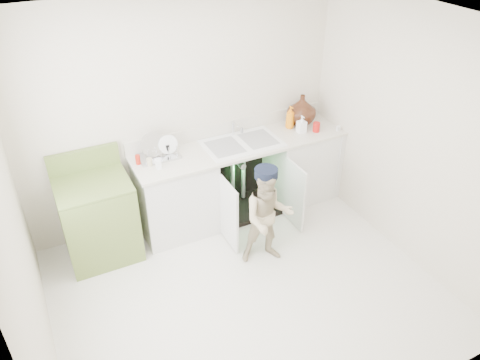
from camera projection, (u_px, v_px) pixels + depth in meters
ground at (247, 291)px, 4.50m from camera, size 3.50×3.50×0.00m
room_shell at (248, 182)px, 3.82m from camera, size 6.00×5.50×1.26m
counter_run at (244, 175)px, 5.37m from camera, size 2.44×1.02×1.26m
avocado_stove at (98, 218)px, 4.73m from camera, size 0.71×0.65×1.10m
repair_worker at (268, 216)px, 4.61m from camera, size 0.61×0.80×1.08m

